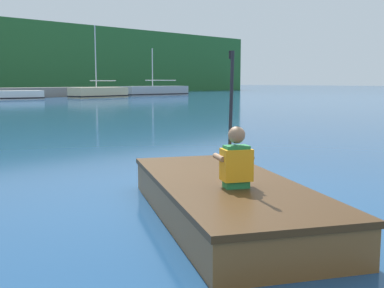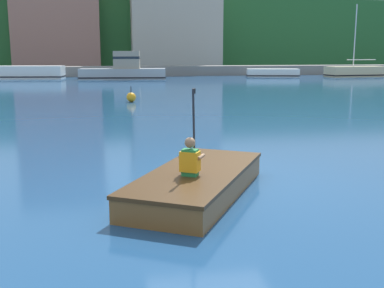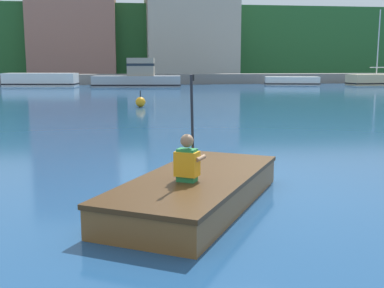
{
  "view_description": "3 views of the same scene",
  "coord_description": "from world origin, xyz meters",
  "px_view_note": "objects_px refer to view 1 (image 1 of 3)",
  "views": [
    {
      "loc": [
        -4.3,
        -4.2,
        1.47
      ],
      "look_at": [
        -0.51,
        -0.36,
        0.77
      ],
      "focal_mm": 45.0,
      "sensor_mm": 36.0,
      "label": 1
    },
    {
      "loc": [
        -1.9,
        -8.4,
        2.36
      ],
      "look_at": [
        -0.51,
        -0.36,
        0.77
      ],
      "focal_mm": 45.0,
      "sensor_mm": 36.0,
      "label": 2
    },
    {
      "loc": [
        -1.4,
        -7.13,
        1.92
      ],
      "look_at": [
        -0.51,
        -0.36,
        0.77
      ],
      "focal_mm": 45.0,
      "sensor_mm": 36.0,
      "label": 3
    }
  ],
  "objects_px": {
    "moored_boat_dock_east_inner": "(13,95)",
    "rowboat_foreground": "(223,196)",
    "moored_boat_dock_center_far": "(99,93)",
    "moored_boat_dock_west_end": "(155,91)",
    "person_paddler": "(236,159)"
  },
  "relations": [
    {
      "from": "moored_boat_dock_west_end",
      "to": "rowboat_foreground",
      "type": "distance_m",
      "value": 45.01
    },
    {
      "from": "moored_boat_dock_east_inner",
      "to": "rowboat_foreground",
      "type": "xyz_separation_m",
      "value": [
        -13.35,
        -34.67,
        -0.09
      ]
    },
    {
      "from": "rowboat_foreground",
      "to": "person_paddler",
      "type": "distance_m",
      "value": 0.61
    },
    {
      "from": "moored_boat_dock_east_inner",
      "to": "person_paddler",
      "type": "xyz_separation_m",
      "value": [
        -13.54,
        -35.01,
        0.37
      ]
    },
    {
      "from": "moored_boat_dock_center_far",
      "to": "rowboat_foreground",
      "type": "relative_size",
      "value": 1.73
    },
    {
      "from": "moored_boat_dock_center_far",
      "to": "person_paddler",
      "type": "distance_m",
      "value": 39.94
    },
    {
      "from": "person_paddler",
      "to": "moored_boat_dock_west_end",
      "type": "bearing_deg",
      "value": 50.66
    },
    {
      "from": "rowboat_foreground",
      "to": "person_paddler",
      "type": "xyz_separation_m",
      "value": [
        -0.19,
        -0.34,
        0.46
      ]
    },
    {
      "from": "moored_boat_dock_east_inner",
      "to": "person_paddler",
      "type": "relative_size",
      "value": 3.64
    },
    {
      "from": "moored_boat_dock_west_end",
      "to": "person_paddler",
      "type": "xyz_separation_m",
      "value": [
        -28.77,
        -35.1,
        0.23
      ]
    },
    {
      "from": "moored_boat_dock_east_inner",
      "to": "rowboat_foreground",
      "type": "distance_m",
      "value": 37.15
    },
    {
      "from": "moored_boat_dock_center_far",
      "to": "moored_boat_dock_west_end",
      "type": "bearing_deg",
      "value": 8.66
    },
    {
      "from": "moored_boat_dock_center_far",
      "to": "rowboat_foreground",
      "type": "height_order",
      "value": "moored_boat_dock_center_far"
    },
    {
      "from": "moored_boat_dock_center_far",
      "to": "rowboat_foreground",
      "type": "bearing_deg",
      "value": -121.86
    },
    {
      "from": "moored_boat_dock_center_far",
      "to": "person_paddler",
      "type": "bearing_deg",
      "value": -121.84
    }
  ]
}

